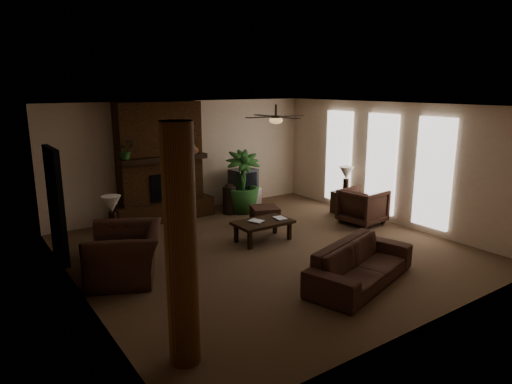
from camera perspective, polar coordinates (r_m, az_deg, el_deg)
room_shell at (r=8.55m, az=1.53°, el=1.45°), size 7.00×7.00×7.00m
fireplace at (r=10.98m, az=-11.91°, el=2.51°), size 2.40×0.70×2.80m
windows at (r=11.05m, az=15.51°, el=3.41°), size 0.08×3.65×2.35m
log_column at (r=5.10m, az=-9.45°, el=-7.01°), size 0.36×0.36×2.80m
doorway at (r=8.93m, az=-23.96°, el=-1.50°), size 0.10×1.00×2.10m
ceiling_fan at (r=8.87m, az=2.53°, el=9.24°), size 1.35×1.35×0.37m
sofa at (r=7.57m, az=13.15°, el=-8.08°), size 2.34×1.26×0.88m
armchair_left at (r=7.81m, az=-16.21°, el=-6.48°), size 1.35×1.57×1.16m
armchair_right at (r=10.78m, az=13.37°, el=-1.57°), size 0.92×0.97×0.91m
coffee_table at (r=9.35m, az=0.89°, el=-4.02°), size 1.20×0.70×0.43m
ottoman at (r=10.56m, az=1.13°, el=-2.95°), size 0.78×0.78×0.40m
tv_stand at (r=11.97m, az=-1.56°, el=-0.76°), size 0.93×0.64×0.50m
tv at (r=11.87m, az=-1.59°, el=1.65°), size 0.71×0.60×0.52m
floor_vase at (r=11.35m, az=-3.37°, el=-0.62°), size 0.34×0.34×0.77m
floor_plant at (r=11.47m, az=-1.75°, el=-0.41°), size 1.30×1.76×0.88m
side_table_left at (r=8.89m, az=-17.11°, el=-6.21°), size 0.65×0.65×0.55m
lamp_left at (r=8.65m, az=-17.77°, el=-1.77°), size 0.40×0.40×0.65m
side_table_right at (r=11.59m, az=11.09°, el=-1.34°), size 0.53×0.53×0.55m
lamp_right at (r=11.42m, az=11.34°, el=2.16°), size 0.38×0.38×0.65m
mantel_plant at (r=10.40m, az=-16.17°, el=4.87°), size 0.43×0.47×0.33m
mantel_vase at (r=10.96m, az=-7.82°, el=5.39°), size 0.24×0.25×0.22m
book_a at (r=9.15m, az=-0.36°, el=-3.07°), size 0.21×0.10×0.29m
book_b at (r=9.41m, az=2.50°, el=-2.62°), size 0.21×0.05×0.29m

